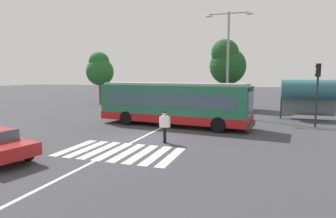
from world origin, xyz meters
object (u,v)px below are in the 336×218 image
(pedestrian_crossing_street, at_px, (165,125))
(background_tree_right, at_px, (227,62))
(parked_car_black, at_px, (238,104))
(background_tree_left, at_px, (100,69))
(parked_car_champagne, at_px, (160,102))
(traffic_light_far_corner, at_px, (317,84))
(bus_stop_shelter, at_px, (310,90))
(city_transit_bus, at_px, (173,104))
(parked_car_charcoal, at_px, (211,103))
(parked_car_silver, at_px, (183,103))
(twin_arm_street_lamp, at_px, (228,53))

(pedestrian_crossing_street, distance_m, background_tree_right, 18.15)
(parked_car_black, height_order, background_tree_right, background_tree_right)
(background_tree_left, bearing_deg, parked_car_black, -6.15)
(parked_car_champagne, xyz_separation_m, parked_car_black, (8.21, 0.15, 0.00))
(traffic_light_far_corner, distance_m, bus_stop_shelter, 3.52)
(bus_stop_shelter, height_order, background_tree_left, background_tree_left)
(city_transit_bus, distance_m, pedestrian_crossing_street, 5.41)
(traffic_light_far_corner, xyz_separation_m, bus_stop_shelter, (0.04, 3.48, -0.55))
(pedestrian_crossing_street, height_order, background_tree_left, background_tree_left)
(parked_car_charcoal, distance_m, parked_car_black, 2.62)
(pedestrian_crossing_street, height_order, parked_car_champagne, pedestrian_crossing_street)
(parked_car_silver, xyz_separation_m, bus_stop_shelter, (11.45, -3.29, 1.65))
(traffic_light_far_corner, xyz_separation_m, background_tree_right, (-7.42, 9.86, 2.01))
(parked_car_champagne, bearing_deg, parked_car_black, 1.03)
(pedestrian_crossing_street, bearing_deg, parked_car_champagne, 111.03)
(pedestrian_crossing_street, bearing_deg, parked_car_charcoal, 90.57)
(parked_car_charcoal, height_order, background_tree_right, background_tree_right)
(parked_car_charcoal, relative_size, parked_car_black, 0.99)
(pedestrian_crossing_street, height_order, bus_stop_shelter, bus_stop_shelter)
(parked_car_silver, bearing_deg, city_transit_bus, -78.77)
(background_tree_right, bearing_deg, background_tree_left, -177.05)
(parked_car_champagne, bearing_deg, traffic_light_far_corner, -26.70)
(background_tree_left, bearing_deg, bus_stop_shelter, -13.81)
(parked_car_black, height_order, background_tree_left, background_tree_left)
(parked_car_silver, relative_size, bus_stop_shelter, 1.04)
(traffic_light_far_corner, bearing_deg, parked_car_champagne, 153.30)
(pedestrian_crossing_street, distance_m, parked_car_silver, 14.90)
(parked_car_champagne, xyz_separation_m, parked_car_silver, (2.72, -0.35, 0.00))
(parked_car_charcoal, bearing_deg, city_transit_bus, -95.98)
(city_transit_bus, bearing_deg, parked_car_black, 69.75)
(parked_car_champagne, bearing_deg, pedestrian_crossing_street, -68.97)
(parked_car_charcoal, bearing_deg, traffic_light_far_corner, -39.83)
(parked_car_champagne, bearing_deg, parked_car_silver, -7.28)
(pedestrian_crossing_street, bearing_deg, city_transit_bus, 102.51)
(parked_car_silver, distance_m, parked_car_black, 5.51)
(twin_arm_street_lamp, xyz_separation_m, background_tree_left, (-16.18, 5.70, -1.12))
(city_transit_bus, xyz_separation_m, twin_arm_street_lamp, (3.03, 5.94, 3.89))
(traffic_light_far_corner, height_order, bus_stop_shelter, traffic_light_far_corner)
(background_tree_right, bearing_deg, parked_car_black, -60.17)
(pedestrian_crossing_street, distance_m, twin_arm_street_lamp, 12.20)
(pedestrian_crossing_street, xyz_separation_m, background_tree_left, (-14.31, 16.89, 3.38))
(parked_car_charcoal, xyz_separation_m, traffic_light_far_corner, (8.54, -7.12, 2.20))
(traffic_light_far_corner, bearing_deg, twin_arm_street_lamp, 152.73)
(parked_car_champagne, xyz_separation_m, parked_car_charcoal, (5.59, 0.01, 0.00))
(city_transit_bus, bearing_deg, twin_arm_street_lamp, 62.99)
(parked_car_charcoal, relative_size, background_tree_left, 0.70)
(traffic_light_far_corner, xyz_separation_m, twin_arm_street_lamp, (-6.53, 3.37, 2.51))
(pedestrian_crossing_street, distance_m, background_tree_left, 22.39)
(pedestrian_crossing_street, bearing_deg, background_tree_left, 130.28)
(city_transit_bus, height_order, parked_car_silver, city_transit_bus)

